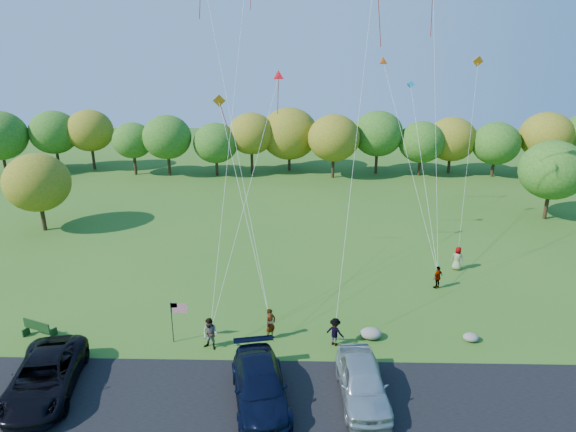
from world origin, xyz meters
name	(u,v)px	position (x,y,z in m)	size (l,w,h in m)	color
ground	(285,351)	(0.00, 0.00, 0.00)	(140.00, 140.00, 0.00)	#2F5C1A
asphalt_lane	(283,399)	(0.00, -4.00, 0.03)	(44.00, 6.00, 0.06)	black
treeline	(291,139)	(-0.31, 36.48, 4.69)	(76.27, 28.10, 8.28)	#3D2A16
minivan_dark	(44,377)	(-11.59, -3.79, 0.95)	(2.96, 6.42, 1.78)	black
minivan_navy	(260,386)	(-1.09, -4.23, 0.93)	(2.45, 6.02, 1.75)	black
minivan_silver	(363,382)	(3.79, -3.89, 0.98)	(2.17, 5.39, 1.84)	#B2BABD
flyer_a	(271,324)	(-0.88, 1.23, 0.94)	(0.69, 0.45, 1.89)	#4C4C59
flyer_b	(210,334)	(-4.17, 0.14, 0.94)	(0.91, 0.71, 1.88)	#4C4C59
flyer_c	(335,332)	(2.78, 0.68, 0.83)	(1.07, 0.62, 1.66)	#4C4C59
flyer_d	(438,277)	(10.28, 7.70, 0.82)	(0.96, 0.40, 1.63)	#4C4C59
flyer_e	(457,258)	(12.47, 10.68, 0.90)	(0.87, 0.57, 1.79)	#4C4C59
park_bench	(38,328)	(-14.35, 1.10, 0.57)	(1.88, 1.00, 1.08)	black
trash_barrel	(83,349)	(-11.03, -0.69, 0.42)	(0.56, 0.56, 0.83)	#0C5EB5
flag_assembly	(176,313)	(-6.13, 0.75, 1.90)	(0.94, 0.61, 2.53)	black
boulder_near	(371,333)	(4.90, 1.38, 0.31)	(1.24, 0.97, 0.62)	gray
boulder_far	(471,337)	(10.60, 1.23, 0.23)	(0.89, 0.74, 0.46)	slate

